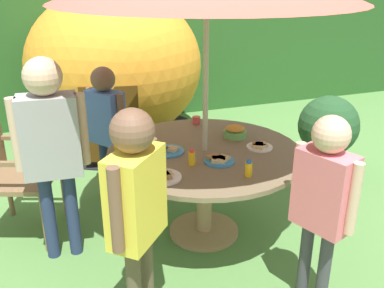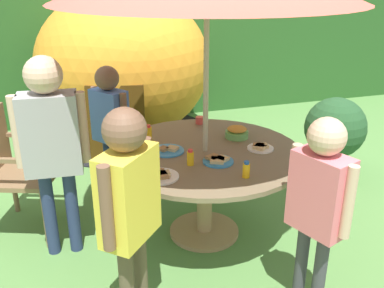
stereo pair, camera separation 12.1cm
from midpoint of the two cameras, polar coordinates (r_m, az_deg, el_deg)
ground_plane at (r=3.38m, az=2.66°, el=-11.69°), size 10.00×10.00×0.02m
hedge_backdrop at (r=6.00m, az=-7.70°, el=11.69°), size 9.00×0.70×1.61m
garden_table at (r=3.10m, az=2.84°, el=-2.95°), size 1.38×1.38×0.68m
wooden_chair at (r=3.42m, az=-21.82°, el=-2.51°), size 0.63×0.65×0.94m
dome_tent at (r=5.09m, az=-8.34°, el=10.25°), size 2.44×2.44×1.70m
potted_plant at (r=4.30m, az=19.07°, el=1.69°), size 0.57×0.57×0.77m
child_in_blue_shirt at (r=3.63m, az=-9.84°, el=3.63°), size 0.31×0.34×1.16m
child_in_grey_shirt at (r=2.89m, az=-16.96°, el=1.24°), size 0.47×0.24×1.39m
child_in_yellow_shirt at (r=2.19m, az=-6.77°, el=-6.82°), size 0.36×0.37×1.28m
child_in_pink_shirt at (r=2.44m, az=17.84°, el=-6.25°), size 0.27×0.38×1.18m
snack_bowl at (r=3.29m, az=6.98°, el=1.53°), size 0.17×0.17×0.09m
plate_near_left at (r=2.66m, az=-2.93°, el=-4.18°), size 0.23×0.23×0.03m
plate_back_edge at (r=3.03m, az=-2.05°, el=-0.83°), size 0.23×0.23×0.03m
plate_mid_left at (r=3.12m, az=10.09°, el=-0.44°), size 0.19×0.19×0.03m
plate_center_front at (r=2.87m, az=4.63°, el=-2.16°), size 0.21×0.21×0.03m
juice_bottle_near_right at (r=3.20m, az=-4.69°, el=1.35°), size 0.05×0.05×0.13m
juice_bottle_far_left at (r=3.10m, az=-8.57°, el=0.43°), size 0.06×0.06×0.13m
juice_bottle_far_right at (r=2.81m, az=1.02°, el=-1.82°), size 0.05×0.05×0.11m
juice_bottle_center_back at (r=2.68m, az=8.45°, el=-3.39°), size 0.05×0.05×0.11m
cup_near at (r=3.58m, az=1.98°, el=3.15°), size 0.07×0.07×0.06m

